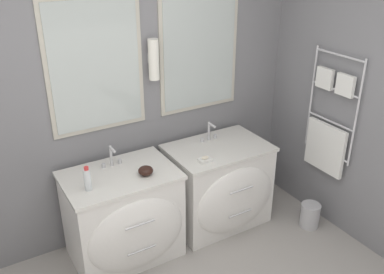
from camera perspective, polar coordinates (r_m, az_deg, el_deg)
The scene contains 10 objects.
wall_back at distance 3.54m, azimuth -11.63°, elevation 5.43°, with size 5.22×0.17×2.60m.
wall_right at distance 3.83m, azimuth 20.59°, elevation 5.51°, with size 0.13×3.52×2.60m.
vanity_left at distance 3.60m, azimuth -8.97°, elevation -10.46°, with size 0.89×0.68×0.78m.
vanity_right at distance 3.97m, azimuth 3.72°, elevation -6.49°, with size 0.89×0.68×0.78m.
faucet_left at distance 3.51m, azimuth -10.67°, elevation -2.63°, with size 0.17×0.11×0.18m.
faucet_right at distance 3.88m, azimuth 2.35°, elevation 0.66°, with size 0.17×0.11×0.18m.
toiletry_bottle at distance 3.22m, azimuth -13.76°, elevation -5.49°, with size 0.05×0.05×0.19m.
amenity_bowl at distance 3.37m, azimuth -6.20°, elevation -4.48°, with size 0.12×0.12×0.07m.
soap_dish at distance 3.55m, azimuth 1.76°, elevation -3.00°, with size 0.11×0.08×0.04m.
waste_bin at distance 4.20m, azimuth 15.46°, elevation -9.95°, with size 0.18×0.18×0.23m.
Camera 1 is at (-1.04, -1.46, 2.48)m, focal length 40.00 mm.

